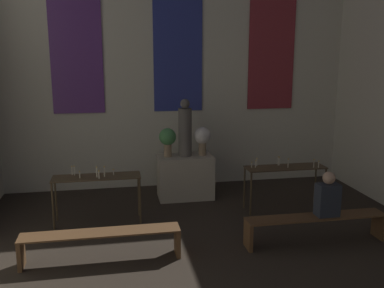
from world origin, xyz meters
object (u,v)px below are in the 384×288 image
(candle_rack_left, at_px, (97,182))
(pew_back_left, at_px, (101,239))
(statue, at_px, (185,130))
(flower_vase_right, at_px, (202,137))
(pew_back_right, at_px, (316,223))
(person_seated, at_px, (328,196))
(candle_rack_right, at_px, (285,172))
(altar, at_px, (185,177))
(flower_vase_left, at_px, (168,139))

(candle_rack_left, bearing_deg, pew_back_left, -86.45)
(statue, distance_m, flower_vase_right, 0.41)
(statue, distance_m, pew_back_right, 3.35)
(statue, height_order, person_seated, statue)
(candle_rack_left, relative_size, candle_rack_right, 1.00)
(altar, xyz_separation_m, flower_vase_left, (-0.37, 0.00, 0.85))
(candle_rack_right, distance_m, pew_back_left, 3.88)
(candle_rack_right, distance_m, pew_back_right, 1.62)
(altar, relative_size, pew_back_left, 0.49)
(pew_back_left, xyz_separation_m, person_seated, (3.62, -0.00, 0.44))
(candle_rack_left, relative_size, person_seated, 2.14)
(candle_rack_left, height_order, pew_back_left, candle_rack_left)
(altar, relative_size, flower_vase_left, 1.92)
(statue, relative_size, pew_back_left, 0.51)
(flower_vase_right, height_order, candle_rack_left, flower_vase_right)
(flower_vase_left, relative_size, pew_back_left, 0.26)
(flower_vase_left, bearing_deg, altar, 0.00)
(flower_vase_right, bearing_deg, person_seated, -59.94)
(flower_vase_right, distance_m, pew_back_right, 3.11)
(candle_rack_left, bearing_deg, statue, 30.77)
(altar, relative_size, candle_rack_right, 0.74)
(statue, relative_size, flower_vase_right, 2.00)
(candle_rack_right, height_order, pew_back_right, candle_rack_right)
(person_seated, bearing_deg, pew_back_right, 180.00)
(altar, height_order, candle_rack_right, candle_rack_right)
(statue, bearing_deg, candle_rack_right, -30.83)
(flower_vase_right, bearing_deg, candle_rack_right, -36.90)
(candle_rack_right, bearing_deg, statue, 149.17)
(pew_back_left, xyz_separation_m, pew_back_right, (3.44, 0.00, 0.00))
(statue, xyz_separation_m, candle_rack_right, (1.81, -1.08, -0.71))
(pew_back_left, bearing_deg, person_seated, -0.00)
(statue, relative_size, person_seated, 1.64)
(altar, bearing_deg, flower_vase_right, 0.00)
(flower_vase_right, bearing_deg, candle_rack_left, -153.70)
(flower_vase_right, distance_m, candle_rack_right, 1.88)
(flower_vase_left, xyz_separation_m, pew_back_left, (-1.35, -2.64, -0.96))
(candle_rack_left, bearing_deg, flower_vase_left, 36.83)
(statue, bearing_deg, flower_vase_left, 180.00)
(candle_rack_left, bearing_deg, altar, 30.77)
(statue, height_order, candle_rack_left, statue)
(altar, relative_size, statue, 0.96)
(flower_vase_right, bearing_deg, flower_vase_left, 180.00)
(flower_vase_left, relative_size, flower_vase_right, 1.00)
(altar, height_order, candle_rack_left, candle_rack_left)
(pew_back_right, bearing_deg, person_seated, -0.00)
(pew_back_left, bearing_deg, candle_rack_left, 93.55)
(altar, height_order, flower_vase_left, flower_vase_left)
(altar, xyz_separation_m, flower_vase_right, (0.37, 0.00, 0.85))
(statue, xyz_separation_m, pew_back_right, (1.72, -2.64, -1.13))
(statue, xyz_separation_m, person_seated, (1.90, -2.64, -0.69))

